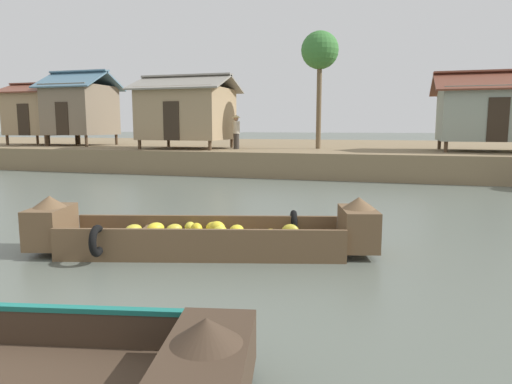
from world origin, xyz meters
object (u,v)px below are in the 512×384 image
vendor_person (236,130)px  stilt_house_mid_right (187,113)px  palm_tree_far (320,52)px  stilt_house_mid_left (81,109)px  stilt_house_left (41,113)px  banana_boat (203,234)px  stilt_house_right (490,113)px

vendor_person → stilt_house_mid_right: bearing=-178.4°
palm_tree_far → stilt_house_mid_left: bearing=179.4°
vendor_person → stilt_house_left: bearing=171.9°
banana_boat → stilt_house_mid_right: bearing=115.8°
stilt_house_mid_right → banana_boat: bearing=-64.2°
stilt_house_left → stilt_house_right: bearing=-1.4°
stilt_house_right → stilt_house_left: bearing=178.6°
stilt_house_right → palm_tree_far: (-7.63, 0.26, 2.96)m
stilt_house_left → stilt_house_mid_left: stilt_house_mid_left is taller
stilt_house_left → stilt_house_right: (24.47, -0.62, -0.23)m
palm_tree_far → vendor_person: size_ratio=3.41×
stilt_house_mid_left → stilt_house_mid_right: (7.49, -1.72, -0.32)m
banana_boat → stilt_house_right: size_ratio=1.23×
banana_boat → stilt_house_mid_right: 15.91m
banana_boat → vendor_person: vendor_person is taller
stilt_house_mid_right → vendor_person: (2.58, 0.07, -0.85)m
stilt_house_mid_right → stilt_house_left: bearing=169.6°
palm_tree_far → vendor_person: (-3.78, -1.49, -3.72)m
banana_boat → stilt_house_mid_right: stilt_house_mid_right is taller
stilt_house_left → stilt_house_mid_right: 10.65m
banana_boat → stilt_house_right: stilt_house_right is taller
stilt_house_mid_left → vendor_person: size_ratio=2.57×
banana_boat → stilt_house_mid_left: 21.57m
stilt_house_mid_left → stilt_house_left: bearing=176.0°
stilt_house_right → stilt_house_mid_right: bearing=-174.7°
banana_boat → vendor_person: (-4.27, 14.22, 1.69)m
palm_tree_far → stilt_house_mid_right: bearing=-166.2°
stilt_house_left → stilt_house_right: size_ratio=0.83×
stilt_house_mid_left → stilt_house_mid_right: bearing=-12.9°
stilt_house_mid_right → palm_tree_far: 7.15m
stilt_house_right → vendor_person: 11.51m
stilt_house_mid_right → palm_tree_far: bearing=13.8°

